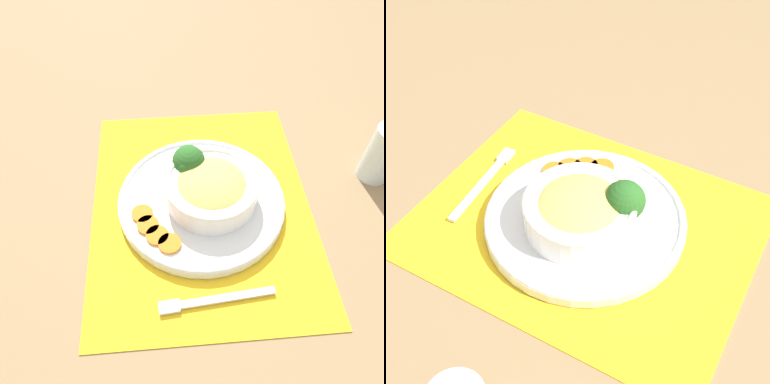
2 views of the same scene
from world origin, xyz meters
TOP-DOWN VIEW (x-y plane):
  - ground_plane at (0.00, 0.00)m, footprint 4.00×4.00m
  - placemat at (0.00, 0.00)m, footprint 0.51×0.41m
  - plate at (0.00, 0.00)m, footprint 0.30×0.30m
  - bowl at (-0.00, -0.02)m, footprint 0.17×0.17m
  - broccoli_floret at (0.05, 0.02)m, footprint 0.06×0.06m
  - carrot_slice_near at (-0.03, 0.11)m, footprint 0.04×0.04m
  - carrot_slice_middle at (-0.05, 0.10)m, footprint 0.04×0.04m
  - carrot_slice_far at (-0.08, 0.08)m, footprint 0.04×0.04m
  - carrot_slice_extra at (-0.09, 0.06)m, footprint 0.04×0.04m
  - fork at (-0.19, 0.01)m, footprint 0.03×0.18m

SIDE VIEW (x-z plane):
  - ground_plane at x=0.00m, z-range 0.00..0.00m
  - placemat at x=0.00m, z-range 0.00..0.00m
  - fork at x=-0.19m, z-range 0.00..0.01m
  - plate at x=0.00m, z-range 0.00..0.03m
  - carrot_slice_near at x=-0.03m, z-range 0.02..0.03m
  - carrot_slice_middle at x=-0.05m, z-range 0.02..0.03m
  - carrot_slice_far at x=-0.08m, z-range 0.02..0.03m
  - carrot_slice_extra at x=-0.09m, z-range 0.02..0.03m
  - bowl at x=0.00m, z-range 0.02..0.08m
  - broccoli_floret at x=0.05m, z-range 0.03..0.10m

